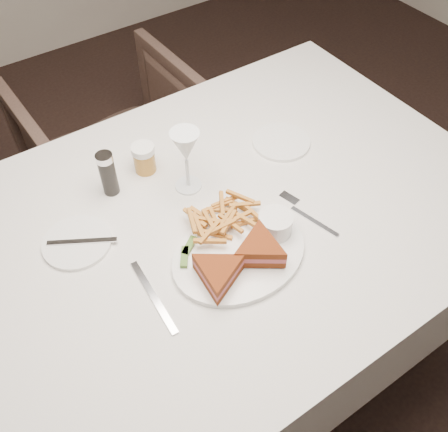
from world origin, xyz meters
TOP-DOWN VIEW (x-y plane):
  - ground at (0.00, 0.00)m, footprint 5.00×5.00m
  - table at (-0.06, 0.25)m, footprint 1.47×0.98m
  - chair_far at (0.03, 1.09)m, footprint 0.67×0.63m
  - table_setting at (-0.08, 0.21)m, footprint 0.77×0.58m

SIDE VIEW (x-z plane):
  - ground at x=0.00m, z-range 0.00..0.00m
  - chair_far at x=0.03m, z-range 0.00..0.68m
  - table at x=-0.06m, z-range 0.00..0.75m
  - table_setting at x=-0.08m, z-range 0.70..0.88m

